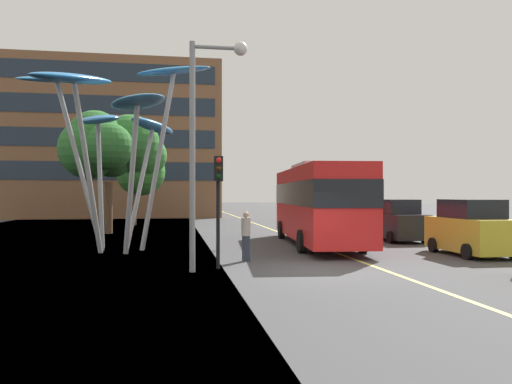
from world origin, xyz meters
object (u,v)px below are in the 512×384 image
traffic_light_kerb_near (218,187)px  pedestrian (246,236)px  traffic_light_kerb_far (218,185)px  street_lamp (206,122)px  leaf_sculpture (114,111)px  car_parked_mid (471,229)px  red_bus (317,201)px  car_parked_far (396,221)px

traffic_light_kerb_near → pedestrian: traffic_light_kerb_near is taller
traffic_light_kerb_near → traffic_light_kerb_far: bearing=85.0°
street_lamp → pedestrian: street_lamp is taller
leaf_sculpture → car_parked_mid: 15.41m
car_parked_mid → pedestrian: bearing=-178.6°
traffic_light_kerb_far → red_bus: bearing=19.6°
leaf_sculpture → traffic_light_kerb_far: (4.36, -0.86, -3.13)m
traffic_light_kerb_far → car_parked_far: 10.14m
car_parked_mid → traffic_light_kerb_far: bearing=162.5°
traffic_light_kerb_near → pedestrian: (1.16, 1.73, -1.73)m
street_lamp → car_parked_far: bearing=39.8°
leaf_sculpture → red_bus: bearing=5.4°
car_parked_mid → street_lamp: 11.43m
street_lamp → traffic_light_kerb_near: bearing=46.1°
car_parked_far → street_lamp: size_ratio=0.59×
traffic_light_kerb_far → pedestrian: size_ratio=2.19×
car_parked_mid → street_lamp: (-10.57, -2.39, 3.63)m
traffic_light_kerb_near → car_parked_far: traffic_light_kerb_near is taller
leaf_sculpture → street_lamp: 7.32m
car_parked_mid → leaf_sculpture: bearing=164.5°
car_parked_mid → traffic_light_kerb_near: bearing=-169.1°
pedestrian → street_lamp: bearing=-126.0°
leaf_sculpture → pedestrian: bearing=-39.1°
red_bus → traffic_light_kerb_near: bearing=-128.1°
car_parked_far → traffic_light_kerb_near: bearing=-140.5°
traffic_light_kerb_near → red_bus: bearing=51.9°
red_bus → traffic_light_kerb_near: (-5.29, -6.74, 0.53)m
red_bus → car_parked_far: red_bus is taller
traffic_light_kerb_far → pedestrian: bearing=-77.6°
leaf_sculpture → pedestrian: (5.08, -4.13, -5.04)m
pedestrian → red_bus: bearing=50.5°
leaf_sculpture → street_lamp: (3.51, -6.30, -1.28)m
red_bus → car_parked_mid: (4.86, -4.78, -1.07)m
leaf_sculpture → traffic_light_kerb_far: leaf_sculpture is taller
red_bus → traffic_light_kerb_far: (-4.85, -1.73, 0.71)m
leaf_sculpture → pedestrian: 8.26m
car_parked_far → street_lamp: street_lamp is taller
traffic_light_kerb_near → traffic_light_kerb_far: traffic_light_kerb_far is taller
leaf_sculpture → car_parked_mid: size_ratio=2.10×
traffic_light_kerb_near → pedestrian: size_ratio=2.04×
red_bus → traffic_light_kerb_far: 5.19m
traffic_light_kerb_far → car_parked_mid: (9.71, -3.05, -1.77)m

